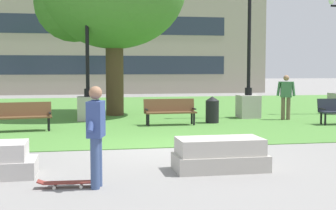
{
  "coord_description": "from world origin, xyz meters",
  "views": [
    {
      "loc": [
        -2.03,
        -11.4,
        2.02
      ],
      "look_at": [
        -0.18,
        -1.4,
        1.2
      ],
      "focal_mm": 50.0,
      "sensor_mm": 36.0,
      "label": 1
    }
  ],
  "objects_px": {
    "park_bench_near_left": "(170,110)",
    "person_bystander_near_lawn": "(286,95)",
    "trash_bin": "(212,110)",
    "skateboard": "(68,182)",
    "park_bench_far_left": "(22,115)",
    "lamp_post_right": "(88,94)",
    "lamp_post_center": "(248,90)",
    "person_skateboarder": "(96,131)",
    "concrete_block_left": "(220,155)"
  },
  "relations": [
    {
      "from": "person_skateboarder",
      "to": "lamp_post_center",
      "type": "bearing_deg",
      "value": 57.33
    },
    {
      "from": "concrete_block_left",
      "to": "lamp_post_right",
      "type": "bearing_deg",
      "value": 104.89
    },
    {
      "from": "lamp_post_right",
      "to": "person_bystander_near_lawn",
      "type": "xyz_separation_m",
      "value": [
        7.46,
        -1.12,
        -0.03
      ]
    },
    {
      "from": "park_bench_near_left",
      "to": "trash_bin",
      "type": "bearing_deg",
      "value": 11.25
    },
    {
      "from": "person_skateboarder",
      "to": "lamp_post_center",
      "type": "distance_m",
      "value": 11.64
    },
    {
      "from": "person_skateboarder",
      "to": "park_bench_near_left",
      "type": "bearing_deg",
      "value": 70.99
    },
    {
      "from": "park_bench_near_left",
      "to": "lamp_post_center",
      "type": "bearing_deg",
      "value": 26.05
    },
    {
      "from": "lamp_post_right",
      "to": "park_bench_far_left",
      "type": "bearing_deg",
      "value": -127.97
    },
    {
      "from": "person_bystander_near_lawn",
      "to": "concrete_block_left",
      "type": "bearing_deg",
      "value": -122.22
    },
    {
      "from": "park_bench_near_left",
      "to": "park_bench_far_left",
      "type": "bearing_deg",
      "value": -171.51
    },
    {
      "from": "lamp_post_right",
      "to": "person_bystander_near_lawn",
      "type": "relative_size",
      "value": 2.85
    },
    {
      "from": "park_bench_far_left",
      "to": "person_bystander_near_lawn",
      "type": "xyz_separation_m",
      "value": [
        9.54,
        1.54,
        0.44
      ]
    },
    {
      "from": "concrete_block_left",
      "to": "park_bench_near_left",
      "type": "distance_m",
      "value": 7.19
    },
    {
      "from": "concrete_block_left",
      "to": "skateboard",
      "type": "relative_size",
      "value": 1.75
    },
    {
      "from": "lamp_post_right",
      "to": "park_bench_near_left",
      "type": "bearing_deg",
      "value": -34.86
    },
    {
      "from": "park_bench_near_left",
      "to": "trash_bin",
      "type": "distance_m",
      "value": 1.65
    },
    {
      "from": "lamp_post_center",
      "to": "person_bystander_near_lawn",
      "type": "relative_size",
      "value": 3.19
    },
    {
      "from": "skateboard",
      "to": "lamp_post_center",
      "type": "bearing_deg",
      "value": 55.17
    },
    {
      "from": "park_bench_far_left",
      "to": "lamp_post_right",
      "type": "relative_size",
      "value": 0.38
    },
    {
      "from": "skateboard",
      "to": "person_bystander_near_lawn",
      "type": "xyz_separation_m",
      "value": [
        7.94,
        8.82,
        0.9
      ]
    },
    {
      "from": "park_bench_far_left",
      "to": "person_skateboarder",
      "type": "bearing_deg",
      "value": -74.25
    },
    {
      "from": "skateboard",
      "to": "lamp_post_center",
      "type": "distance_m",
      "value": 11.88
    },
    {
      "from": "lamp_post_center",
      "to": "park_bench_near_left",
      "type": "bearing_deg",
      "value": -153.95
    },
    {
      "from": "concrete_block_left",
      "to": "lamp_post_right",
      "type": "distance_m",
      "value": 9.46
    },
    {
      "from": "park_bench_far_left",
      "to": "trash_bin",
      "type": "distance_m",
      "value": 6.57
    },
    {
      "from": "skateboard",
      "to": "park_bench_near_left",
      "type": "height_order",
      "value": "park_bench_near_left"
    },
    {
      "from": "park_bench_near_left",
      "to": "trash_bin",
      "type": "xyz_separation_m",
      "value": [
        1.62,
        0.32,
        -0.04
      ]
    },
    {
      "from": "skateboard",
      "to": "park_bench_far_left",
      "type": "distance_m",
      "value": 7.46
    },
    {
      "from": "park_bench_far_left",
      "to": "park_bench_near_left",
      "type": "bearing_deg",
      "value": 8.49
    },
    {
      "from": "lamp_post_center",
      "to": "trash_bin",
      "type": "xyz_separation_m",
      "value": [
        -1.88,
        -1.39,
        -0.61
      ]
    },
    {
      "from": "lamp_post_center",
      "to": "person_skateboarder",
      "type": "bearing_deg",
      "value": -122.67
    },
    {
      "from": "skateboard",
      "to": "person_bystander_near_lawn",
      "type": "relative_size",
      "value": 0.6
    },
    {
      "from": "concrete_block_left",
      "to": "person_bystander_near_lawn",
      "type": "distance_m",
      "value": 9.47
    },
    {
      "from": "concrete_block_left",
      "to": "trash_bin",
      "type": "height_order",
      "value": "trash_bin"
    },
    {
      "from": "lamp_post_right",
      "to": "trash_bin",
      "type": "height_order",
      "value": "lamp_post_right"
    },
    {
      "from": "person_bystander_near_lawn",
      "to": "park_bench_near_left",
      "type": "bearing_deg",
      "value": -170.11
    },
    {
      "from": "park_bench_near_left",
      "to": "person_bystander_near_lawn",
      "type": "xyz_separation_m",
      "value": [
        4.68,
        0.82,
        0.44
      ]
    },
    {
      "from": "skateboard",
      "to": "park_bench_far_left",
      "type": "height_order",
      "value": "park_bench_far_left"
    },
    {
      "from": "park_bench_near_left",
      "to": "lamp_post_right",
      "type": "bearing_deg",
      "value": 145.14
    },
    {
      "from": "park_bench_near_left",
      "to": "park_bench_far_left",
      "type": "xyz_separation_m",
      "value": [
        -4.86,
        -0.73,
        0.0
      ]
    },
    {
      "from": "park_bench_near_left",
      "to": "park_bench_far_left",
      "type": "height_order",
      "value": "same"
    },
    {
      "from": "park_bench_far_left",
      "to": "lamp_post_center",
      "type": "xyz_separation_m",
      "value": [
        8.36,
        2.44,
        0.58
      ]
    },
    {
      "from": "skateboard",
      "to": "person_bystander_near_lawn",
      "type": "distance_m",
      "value": 11.9
    },
    {
      "from": "concrete_block_left",
      "to": "person_bystander_near_lawn",
      "type": "bearing_deg",
      "value": 57.78
    },
    {
      "from": "park_bench_far_left",
      "to": "person_bystander_near_lawn",
      "type": "relative_size",
      "value": 1.08
    },
    {
      "from": "person_skateboarder",
      "to": "park_bench_far_left",
      "type": "relative_size",
      "value": 0.93
    },
    {
      "from": "park_bench_near_left",
      "to": "person_skateboarder",
      "type": "bearing_deg",
      "value": -109.01
    },
    {
      "from": "person_skateboarder",
      "to": "skateboard",
      "type": "relative_size",
      "value": 1.66
    },
    {
      "from": "lamp_post_right",
      "to": "concrete_block_left",
      "type": "bearing_deg",
      "value": -75.11
    },
    {
      "from": "lamp_post_center",
      "to": "person_bystander_near_lawn",
      "type": "height_order",
      "value": "lamp_post_center"
    }
  ]
}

